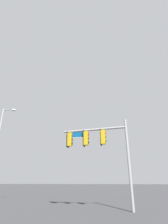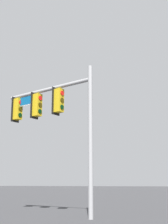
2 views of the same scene
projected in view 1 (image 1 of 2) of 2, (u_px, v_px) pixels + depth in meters
signal_pole_near at (97, 143)px, 13.68m from camera, size 5.17×0.89×6.37m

